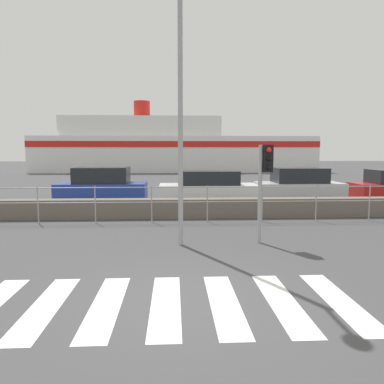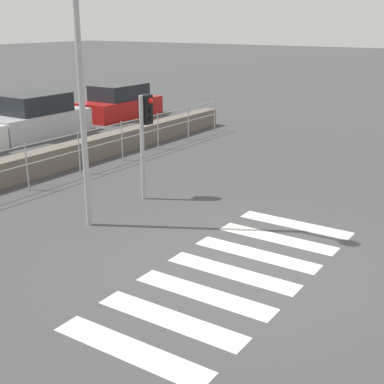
{
  "view_description": "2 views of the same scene",
  "coord_description": "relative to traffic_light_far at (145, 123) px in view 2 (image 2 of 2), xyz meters",
  "views": [
    {
      "loc": [
        -0.19,
        -5.49,
        2.32
      ],
      "look_at": [
        0.18,
        2.0,
        1.5
      ],
      "focal_mm": 35.0,
      "sensor_mm": 36.0,
      "label": 1
    },
    {
      "loc": [
        -7.59,
        -3.98,
        4.1
      ],
      "look_at": [
        -0.06,
        1.0,
        1.2
      ],
      "focal_mm": 50.0,
      "sensor_mm": 36.0,
      "label": 2
    }
  ],
  "objects": [
    {
      "name": "ground_plane",
      "position": [
        -2.09,
        -3.73,
        -1.82
      ],
      "size": [
        160.0,
        160.0,
        0.0
      ],
      "primitive_type": "plane",
      "color": "#424244"
    },
    {
      "name": "crosswalk",
      "position": [
        -2.41,
        -3.73,
        -1.82
      ],
      "size": [
        5.85,
        2.4,
        0.01
      ],
      "color": "silver",
      "rests_on": "ground_plane"
    },
    {
      "name": "traffic_light_far",
      "position": [
        0.0,
        0.0,
        0.0
      ],
      "size": [
        0.34,
        0.32,
        2.48
      ],
      "color": "#9EA0A3",
      "rests_on": "ground_plane"
    },
    {
      "name": "streetlamp",
      "position": [
        -2.11,
        -0.35,
        2.29
      ],
      "size": [
        0.32,
        1.32,
        6.68
      ],
      "color": "#9EA0A3",
      "rests_on": "ground_plane"
    },
    {
      "name": "parked_car_silver",
      "position": [
        3.61,
        8.02,
        -1.16
      ],
      "size": [
        3.92,
        1.87,
        1.54
      ],
      "color": "#BCBCC1",
      "rests_on": "ground_plane"
    },
    {
      "name": "parked_car_red",
      "position": [
        8.31,
        8.02,
        -1.21
      ],
      "size": [
        3.99,
        1.78,
        1.44
      ],
      "color": "#B21919",
      "rests_on": "ground_plane"
    }
  ]
}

